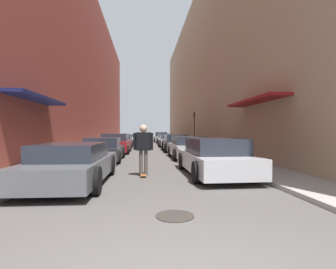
{
  "coord_description": "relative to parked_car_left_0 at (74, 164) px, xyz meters",
  "views": [
    {
      "loc": [
        -0.27,
        -2.35,
        1.55
      ],
      "look_at": [
        1.02,
        11.59,
        1.37
      ],
      "focal_mm": 28.0,
      "sensor_mm": 36.0,
      "label": 1
    }
  ],
  "objects": [
    {
      "name": "skateboarder",
      "position": [
        2.03,
        1.18,
        0.5
      ],
      "size": [
        0.68,
        0.78,
        1.77
      ],
      "color": "brown",
      "rests_on": "ground"
    },
    {
      "name": "parked_car_left_3",
      "position": [
        0.06,
        16.14,
        0.02
      ],
      "size": [
        1.94,
        3.99,
        1.28
      ],
      "color": "#232326",
      "rests_on": "ground"
    },
    {
      "name": "parked_car_left_2",
      "position": [
        0.05,
        11.13,
        0.07
      ],
      "size": [
        2.06,
        4.59,
        1.38
      ],
      "color": "maroon",
      "rests_on": "ground"
    },
    {
      "name": "parked_car_right_2",
      "position": [
        4.46,
        12.24,
        0.03
      ],
      "size": [
        1.9,
        4.55,
        1.28
      ],
      "color": "#232326",
      "rests_on": "ground"
    },
    {
      "name": "parked_car_right_0",
      "position": [
        4.5,
        1.17,
        0.03
      ],
      "size": [
        2.01,
        4.82,
        1.3
      ],
      "color": "#B7B7BC",
      "rests_on": "ground"
    },
    {
      "name": "parked_car_right_5",
      "position": [
        4.48,
        29.42,
        0.07
      ],
      "size": [
        1.94,
        4.01,
        1.41
      ],
      "color": "gray",
      "rests_on": "ground"
    },
    {
      "name": "parked_car_right_3",
      "position": [
        4.48,
        17.9,
        -0.01
      ],
      "size": [
        1.94,
        4.13,
        1.17
      ],
      "color": "silver",
      "rests_on": "ground"
    },
    {
      "name": "building_row_left",
      "position": [
        -4.79,
        20.22,
        7.14
      ],
      "size": [
        4.9,
        51.44,
        15.46
      ],
      "color": "brown",
      "rests_on": "ground"
    },
    {
      "name": "curb_strip_left",
      "position": [
        -1.89,
        20.22,
        -0.53
      ],
      "size": [
        1.8,
        51.44,
        0.12
      ],
      "color": "gray",
      "rests_on": "ground"
    },
    {
      "name": "manhole_cover",
      "position": [
        2.61,
        -3.15,
        -0.59
      ],
      "size": [
        0.7,
        0.7,
        0.02
      ],
      "color": "#332D28",
      "rests_on": "ground"
    },
    {
      "name": "curb_strip_right",
      "position": [
        6.53,
        20.22,
        -0.53
      ],
      "size": [
        1.8,
        51.44,
        0.12
      ],
      "color": "gray",
      "rests_on": "ground"
    },
    {
      "name": "parked_car_right_1",
      "position": [
        4.56,
        6.93,
        0.01
      ],
      "size": [
        1.99,
        4.3,
        1.25
      ],
      "color": "#B7B7BC",
      "rests_on": "ground"
    },
    {
      "name": "parked_car_right_4",
      "position": [
        4.64,
        23.67,
        0.01
      ],
      "size": [
        1.99,
        4.57,
        1.25
      ],
      "color": "#B7B7BC",
      "rests_on": "ground"
    },
    {
      "name": "parked_car_left_1",
      "position": [
        -0.04,
        5.98,
        -0.01
      ],
      "size": [
        1.98,
        4.3,
        1.21
      ],
      "color": "#232326",
      "rests_on": "ground"
    },
    {
      "name": "parked_car_left_0",
      "position": [
        0.0,
        0.0,
        0.0
      ],
      "size": [
        1.99,
        4.82,
        1.2
      ],
      "color": "#515459",
      "rests_on": "ground"
    },
    {
      "name": "building_row_right",
      "position": [
        9.43,
        20.22,
        7.38
      ],
      "size": [
        4.9,
        51.44,
        15.96
      ],
      "color": "tan",
      "rests_on": "ground"
    },
    {
      "name": "parked_car_left_4",
      "position": [
        -0.0,
        20.85,
        0.0
      ],
      "size": [
        1.92,
        4.08,
        1.23
      ],
      "color": "#B7B7BC",
      "rests_on": "ground"
    },
    {
      "name": "ground",
      "position": [
        2.32,
        15.08,
        -0.59
      ],
      "size": [
        113.17,
        113.17,
        0.0
      ],
      "primitive_type": "plane",
      "color": "#4C4947"
    },
    {
      "name": "traffic_light",
      "position": [
        6.92,
        17.19,
        1.58
      ],
      "size": [
        0.16,
        0.22,
        3.3
      ],
      "color": "#2D2D2D",
      "rests_on": "curb_strip_right"
    },
    {
      "name": "parked_car_left_5",
      "position": [
        -0.01,
        25.81,
        -0.02
      ],
      "size": [
        1.96,
        4.54,
        1.19
      ],
      "color": "#B7B7BC",
      "rests_on": "ground"
    }
  ]
}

